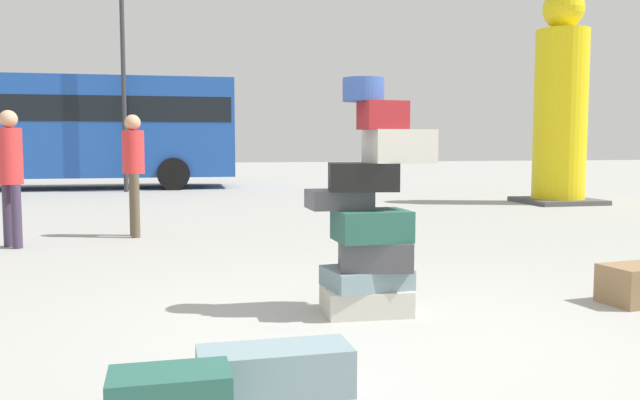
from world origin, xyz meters
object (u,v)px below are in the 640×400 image
object	(u,v)px
person_tourist_with_camera	(10,166)
yellow_dummy_statue	(560,108)
suitcase_tower	(370,220)
suitcase_slate_white_trunk	(275,371)
parked_bus	(59,125)
lamp_post	(122,32)
suitcase_brown_foreground_far	(638,284)
person_bearded_onlooker	(134,164)

from	to	relation	value
person_tourist_with_camera	yellow_dummy_statue	world-z (taller)	yellow_dummy_statue
suitcase_tower	yellow_dummy_statue	world-z (taller)	yellow_dummy_statue
suitcase_slate_white_trunk	parked_bus	size ratio (longest dim) A/B	0.08
suitcase_slate_white_trunk	lamp_post	xyz separation A→B (m)	(-1.73, 15.06, 4.09)
yellow_dummy_statue	lamp_post	bearing A→B (deg)	149.71
suitcase_brown_foreground_far	person_bearded_onlooker	bearing A→B (deg)	123.57
suitcase_brown_foreground_far	suitcase_slate_white_trunk	size ratio (longest dim) A/B	0.69
person_tourist_with_camera	yellow_dummy_statue	size ratio (longest dim) A/B	0.37
person_bearded_onlooker	person_tourist_with_camera	world-z (taller)	person_tourist_with_camera
yellow_dummy_statue	suitcase_slate_white_trunk	bearing A→B (deg)	-128.88
person_tourist_with_camera	parked_bus	bearing A→B (deg)	146.59
suitcase_tower	person_bearded_onlooker	distance (m)	5.14
suitcase_brown_foreground_far	yellow_dummy_statue	xyz separation A→B (m)	(4.50, 8.25, 1.89)
person_bearded_onlooker	lamp_post	bearing A→B (deg)	176.01
suitcase_slate_white_trunk	person_bearded_onlooker	xyz separation A→B (m)	(-1.03, 6.21, 0.90)
person_bearded_onlooker	person_tourist_with_camera	bearing A→B (deg)	-73.20
yellow_dummy_statue	parked_bus	world-z (taller)	yellow_dummy_statue
suitcase_brown_foreground_far	person_tourist_with_camera	world-z (taller)	person_tourist_with_camera
suitcase_slate_white_trunk	parked_bus	xyz separation A→B (m)	(-3.66, 16.75, 1.71)
lamp_post	suitcase_slate_white_trunk	bearing A→B (deg)	-83.44
person_tourist_with_camera	suitcase_brown_foreground_far	bearing A→B (deg)	13.86
suitcase_tower	lamp_post	xyz separation A→B (m)	(-2.70, 13.56, 3.49)
suitcase_tower	suitcase_brown_foreground_far	distance (m)	2.31
suitcase_slate_white_trunk	person_bearded_onlooker	distance (m)	6.36
suitcase_tower	person_tourist_with_camera	distance (m)	5.32
suitcase_tower	suitcase_slate_white_trunk	bearing A→B (deg)	-123.01
suitcase_tower	parked_bus	distance (m)	15.98
suitcase_tower	yellow_dummy_statue	size ratio (longest dim) A/B	0.39
suitcase_tower	suitcase_brown_foreground_far	xyz separation A→B (m)	(2.23, -0.20, -0.56)
person_bearded_onlooker	yellow_dummy_statue	xyz separation A→B (m)	(8.73, 3.33, 1.03)
person_bearded_onlooker	parked_bus	distance (m)	10.89
suitcase_slate_white_trunk	suitcase_brown_foreground_far	bearing A→B (deg)	20.90
suitcase_brown_foreground_far	suitcase_slate_white_trunk	world-z (taller)	suitcase_brown_foreground_far
suitcase_slate_white_trunk	person_tourist_with_camera	xyz separation A→B (m)	(-2.48, 5.53, 0.89)
suitcase_tower	parked_bus	world-z (taller)	parked_bus
suitcase_tower	person_tourist_with_camera	bearing A→B (deg)	130.50
suitcase_tower	parked_bus	xyz separation A→B (m)	(-4.63, 15.26, 1.11)
suitcase_brown_foreground_far	person_bearded_onlooker	xyz separation A→B (m)	(-4.23, 4.92, 0.86)
person_tourist_with_camera	yellow_dummy_statue	xyz separation A→B (m)	(10.17, 4.02, 1.03)
suitcase_slate_white_trunk	parked_bus	bearing A→B (deg)	101.14
suitcase_brown_foreground_far	parked_bus	xyz separation A→B (m)	(-6.86, 15.46, 1.68)
suitcase_tower	yellow_dummy_statue	bearing A→B (deg)	50.13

